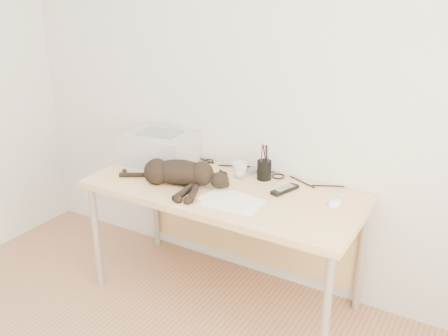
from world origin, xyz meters
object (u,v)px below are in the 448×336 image
Objects in this scene: desk at (231,204)px; printer at (161,147)px; mouse at (335,201)px; pen_cup at (264,170)px; cat at (177,174)px; mug at (240,170)px.

desk is 0.62m from printer.
printer is 4.03× the size of mouse.
mouse is at bearing 3.10° from desk.
printer is 2.14× the size of pen_cup.
cat is (-0.26, -0.18, 0.20)m from desk.
mug is at bearing 92.61° from desk.
cat is at bearing -140.60° from pen_cup.
cat is at bearing -131.45° from mug.
cat is at bearing -39.67° from printer.
mouse is (0.62, 0.03, 0.15)m from desk.
mug reaches higher than desk.
mug is at bearing -164.88° from pen_cup.
cat reaches higher than mug.
desk is at bearing -132.27° from pen_cup.
mug reaches higher than mouse.
pen_cup is (0.40, 0.33, -0.01)m from cat.
mug is at bearing 171.28° from mouse.
mug is at bearing 3.25° from printer.
mouse is (0.48, -0.12, -0.04)m from pen_cup.
desk is 13.85× the size of mouse.
printer is 0.71m from pen_cup.
printer reaches higher than desk.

